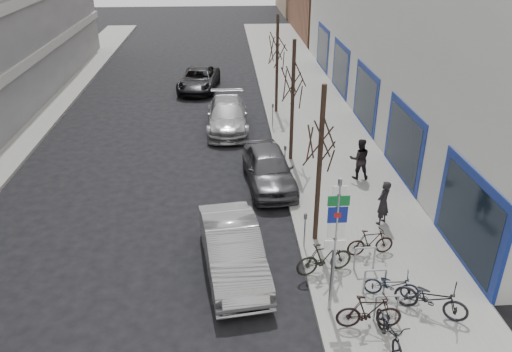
{
  "coord_description": "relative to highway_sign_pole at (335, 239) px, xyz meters",
  "views": [
    {
      "loc": [
        -0.32,
        -10.51,
        9.62
      ],
      "look_at": [
        0.67,
        4.64,
        2.0
      ],
      "focal_mm": 35.0,
      "sensor_mm": 36.0,
      "label": 1
    }
  ],
  "objects": [
    {
      "name": "ground",
      "position": [
        -2.4,
        0.01,
        -2.46
      ],
      "size": [
        120.0,
        120.0,
        0.0
      ],
      "primitive_type": "plane",
      "color": "black",
      "rests_on": "ground"
    },
    {
      "name": "bike_far_inner",
      "position": [
        1.79,
        2.48,
        -1.83
      ],
      "size": [
        1.61,
        0.64,
        0.95
      ],
      "primitive_type": "imported",
      "rotation": [
        0.0,
        0.0,
        1.69
      ],
      "color": "black",
      "rests_on": "sidewalk_east"
    },
    {
      "name": "parked_car_back",
      "position": [
        -2.6,
        14.26,
        -1.7
      ],
      "size": [
        2.15,
        5.22,
        1.51
      ],
      "primitive_type": "imported",
      "rotation": [
        0.0,
        0.0,
        -0.01
      ],
      "color": "#959498",
      "rests_on": "ground"
    },
    {
      "name": "meter_front",
      "position": [
        -0.25,
        3.01,
        -1.54
      ],
      "size": [
        0.1,
        0.08,
        1.27
      ],
      "color": "gray",
      "rests_on": "sidewalk_east"
    },
    {
      "name": "bike_mid_inner",
      "position": [
        0.14,
        1.65,
        -1.76
      ],
      "size": [
        1.9,
        0.95,
        1.1
      ],
      "primitive_type": "imported",
      "rotation": [
        0.0,
        0.0,
        1.81
      ],
      "color": "black",
      "rests_on": "sidewalk_east"
    },
    {
      "name": "bike_far_curb",
      "position": [
        2.69,
        -0.31,
        -1.71
      ],
      "size": [
        1.99,
        1.51,
        1.2
      ],
      "primitive_type": "imported",
      "rotation": [
        0.0,
        0.0,
        1.04
      ],
      "color": "black",
      "rests_on": "sidewalk_east"
    },
    {
      "name": "bike_near_right",
      "position": [
        0.86,
        -0.74,
        -1.78
      ],
      "size": [
        1.77,
        0.63,
        1.06
      ],
      "primitive_type": "imported",
      "rotation": [
        0.0,
        0.0,
        1.51
      ],
      "color": "black",
      "rests_on": "sidewalk_east"
    },
    {
      "name": "parked_car_mid",
      "position": [
        -1.0,
        7.8,
        -1.68
      ],
      "size": [
        2.22,
        4.71,
        1.56
      ],
      "primitive_type": "imported",
      "rotation": [
        0.0,
        0.0,
        0.08
      ],
      "color": "#444348",
      "rests_on": "ground"
    },
    {
      "name": "pedestrian_near",
      "position": [
        2.71,
        4.32,
        -1.48
      ],
      "size": [
        0.71,
        0.7,
        1.65
      ],
      "primitive_type": "imported",
      "rotation": [
        0.0,
        0.0,
        3.87
      ],
      "color": "black",
      "rests_on": "sidewalk_east"
    },
    {
      "name": "meter_mid",
      "position": [
        -0.25,
        8.51,
        -1.54
      ],
      "size": [
        0.1,
        0.08,
        1.27
      ],
      "color": "gray",
      "rests_on": "sidewalk_east"
    },
    {
      "name": "bike_mid_curb",
      "position": [
        1.84,
        0.44,
        -1.84
      ],
      "size": [
        1.6,
        0.89,
        0.94
      ],
      "primitive_type": "imported",
      "rotation": [
        0.0,
        0.0,
        1.27
      ],
      "color": "black",
      "rests_on": "sidewalk_east"
    },
    {
      "name": "bike_rack",
      "position": [
        1.4,
        0.61,
        -1.8
      ],
      "size": [
        0.66,
        2.26,
        0.83
      ],
      "color": "gray",
      "rests_on": "sidewalk_east"
    },
    {
      "name": "bike_near_left",
      "position": [
        1.24,
        -1.31,
        -1.8
      ],
      "size": [
        0.63,
        1.69,
        1.01
      ],
      "primitive_type": "imported",
      "rotation": [
        0.0,
        0.0,
        0.08
      ],
      "color": "black",
      "rests_on": "sidewalk_east"
    },
    {
      "name": "tree_mid",
      "position": [
        0.2,
        10.01,
        1.65
      ],
      "size": [
        1.8,
        1.8,
        5.5
      ],
      "color": "black",
      "rests_on": "ground"
    },
    {
      "name": "sidewalk_east",
      "position": [
        2.1,
        10.01,
        -2.38
      ],
      "size": [
        5.0,
        70.0,
        0.15
      ],
      "primitive_type": "cube",
      "color": "slate",
      "rests_on": "ground"
    },
    {
      "name": "parked_car_front",
      "position": [
        -2.6,
        2.1,
        -1.68
      ],
      "size": [
        2.27,
        4.93,
        1.57
      ],
      "primitive_type": "imported",
      "rotation": [
        0.0,
        0.0,
        0.13
      ],
      "color": "gray",
      "rests_on": "ground"
    },
    {
      "name": "highway_sign_pole",
      "position": [
        0.0,
        0.0,
        0.0
      ],
      "size": [
        0.55,
        0.1,
        4.2
      ],
      "color": "gray",
      "rests_on": "ground"
    },
    {
      "name": "meter_back",
      "position": [
        -0.25,
        14.01,
        -1.54
      ],
      "size": [
        0.1,
        0.08,
        1.27
      ],
      "color": "gray",
      "rests_on": "sidewalk_east"
    },
    {
      "name": "lane_car",
      "position": [
        -4.37,
        21.5,
        -1.77
      ],
      "size": [
        2.9,
        5.23,
        1.38
      ],
      "primitive_type": "imported",
      "rotation": [
        0.0,
        0.0,
        -0.13
      ],
      "color": "black",
      "rests_on": "ground"
    },
    {
      "name": "tree_near",
      "position": [
        0.2,
        3.51,
        1.65
      ],
      "size": [
        1.8,
        1.8,
        5.5
      ],
      "color": "black",
      "rests_on": "ground"
    },
    {
      "name": "pedestrian_far",
      "position": [
        2.77,
        7.89,
        -1.42
      ],
      "size": [
        0.68,
        0.48,
        1.77
      ],
      "primitive_type": "imported",
      "rotation": [
        0.0,
        0.0,
        3.08
      ],
      "color": "black",
      "rests_on": "sidewalk_east"
    },
    {
      "name": "tree_far",
      "position": [
        0.2,
        16.51,
        1.65
      ],
      "size": [
        1.8,
        1.8,
        5.5
      ],
      "color": "black",
      "rests_on": "ground"
    }
  ]
}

